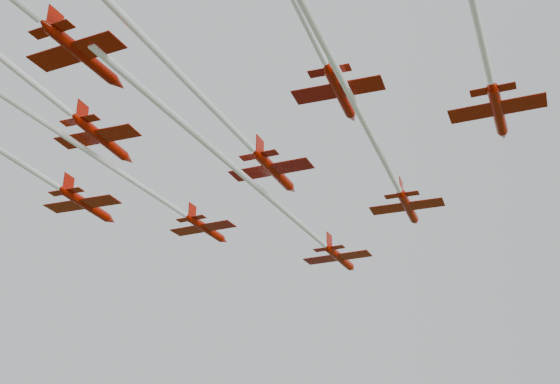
{
  "coord_description": "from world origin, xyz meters",
  "views": [
    {
      "loc": [
        7.66,
        -75.2,
        20.7
      ],
      "look_at": [
        5.7,
        -1.59,
        53.33
      ],
      "focal_mm": 45.0,
      "sensor_mm": 36.0,
      "label": 1
    }
  ],
  "objects_px": {
    "jet_row3_right": "(478,26)",
    "jet_row3_mid": "(235,131)",
    "jet_row2_right": "(372,137)",
    "jet_row2_left": "(145,188)",
    "jet_row4_right": "(298,7)",
    "jet_lead": "(298,222)",
    "jet_row4_left": "(31,81)"
  },
  "relations": [
    {
      "from": "jet_row3_right",
      "to": "jet_row3_mid",
      "type": "bearing_deg",
      "value": 165.72
    },
    {
      "from": "jet_row2_right",
      "to": "jet_row2_left",
      "type": "bearing_deg",
      "value": 171.22
    },
    {
      "from": "jet_row2_left",
      "to": "jet_row4_right",
      "type": "relative_size",
      "value": 1.09
    },
    {
      "from": "jet_row2_left",
      "to": "jet_row3_mid",
      "type": "relative_size",
      "value": 1.19
    },
    {
      "from": "jet_lead",
      "to": "jet_row2_left",
      "type": "bearing_deg",
      "value": -133.68
    },
    {
      "from": "jet_row4_right",
      "to": "jet_row2_left",
      "type": "bearing_deg",
      "value": 136.2
    },
    {
      "from": "jet_lead",
      "to": "jet_row4_left",
      "type": "height_order",
      "value": "jet_row4_left"
    },
    {
      "from": "jet_row3_mid",
      "to": "jet_row4_left",
      "type": "distance_m",
      "value": 19.0
    },
    {
      "from": "jet_row2_left",
      "to": "jet_row4_left",
      "type": "height_order",
      "value": "jet_row4_left"
    },
    {
      "from": "jet_row2_left",
      "to": "jet_row3_right",
      "type": "height_order",
      "value": "jet_row3_right"
    },
    {
      "from": "jet_row3_mid",
      "to": "jet_row3_right",
      "type": "relative_size",
      "value": 0.81
    },
    {
      "from": "jet_lead",
      "to": "jet_row2_left",
      "type": "xyz_separation_m",
      "value": [
        -17.24,
        -7.54,
        1.29
      ]
    },
    {
      "from": "jet_row2_right",
      "to": "jet_row4_right",
      "type": "distance_m",
      "value": 20.14
    },
    {
      "from": "jet_row4_right",
      "to": "jet_row3_right",
      "type": "bearing_deg",
      "value": 37.16
    },
    {
      "from": "jet_row2_left",
      "to": "jet_lead",
      "type": "bearing_deg",
      "value": 46.13
    },
    {
      "from": "jet_lead",
      "to": "jet_row3_mid",
      "type": "xyz_separation_m",
      "value": [
        -5.99,
        -19.91,
        1.69
      ]
    },
    {
      "from": "jet_lead",
      "to": "jet_row4_right",
      "type": "distance_m",
      "value": 39.05
    },
    {
      "from": "jet_lead",
      "to": "jet_row4_right",
      "type": "xyz_separation_m",
      "value": [
        0.15,
        -39.04,
        1.11
      ]
    },
    {
      "from": "jet_row3_mid",
      "to": "jet_row4_right",
      "type": "xyz_separation_m",
      "value": [
        6.13,
        -19.13,
        -0.58
      ]
    },
    {
      "from": "jet_row2_right",
      "to": "jet_row3_mid",
      "type": "xyz_separation_m",
      "value": [
        -13.13,
        0.25,
        1.04
      ]
    },
    {
      "from": "jet_lead",
      "to": "jet_row4_right",
      "type": "relative_size",
      "value": 1.18
    },
    {
      "from": "jet_row3_right",
      "to": "jet_row2_right",
      "type": "bearing_deg",
      "value": 137.83
    },
    {
      "from": "jet_lead",
      "to": "jet_row3_right",
      "type": "xyz_separation_m",
      "value": [
        14.3,
        -33.92,
        3.01
      ]
    },
    {
      "from": "jet_row4_left",
      "to": "jet_row4_right",
      "type": "xyz_separation_m",
      "value": [
        23.18,
        -10.74,
        -1.12
      ]
    },
    {
      "from": "jet_row2_right",
      "to": "jet_row4_left",
      "type": "distance_m",
      "value": 31.29
    },
    {
      "from": "jet_row4_left",
      "to": "jet_row4_right",
      "type": "height_order",
      "value": "jet_row4_left"
    },
    {
      "from": "jet_row2_left",
      "to": "jet_row4_left",
      "type": "distance_m",
      "value": 21.57
    },
    {
      "from": "jet_row4_left",
      "to": "jet_row4_right",
      "type": "bearing_deg",
      "value": -6.62
    },
    {
      "from": "jet_row3_mid",
      "to": "jet_row3_right",
      "type": "xyz_separation_m",
      "value": [
        20.29,
        -14.01,
        1.32
      ]
    },
    {
      "from": "jet_row3_mid",
      "to": "jet_row4_right",
      "type": "bearing_deg",
      "value": -51.23
    },
    {
      "from": "jet_row3_right",
      "to": "jet_row4_left",
      "type": "xyz_separation_m",
      "value": [
        -37.33,
        5.63,
        -0.78
      ]
    },
    {
      "from": "jet_row3_mid",
      "to": "jet_row3_right",
      "type": "bearing_deg",
      "value": -13.65
    }
  ]
}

